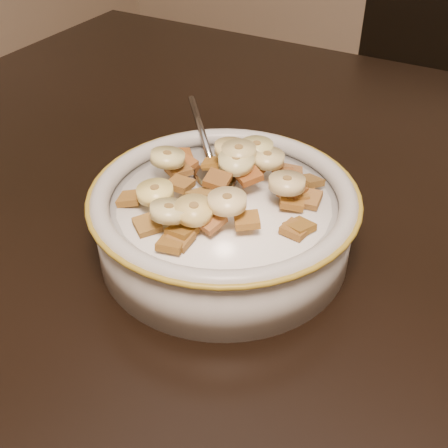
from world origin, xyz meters
The scene contains 45 objects.
table centered at (0.00, 0.00, 0.73)m, with size 1.40×0.90×0.04m, color black.
chair centered at (-0.06, 0.49, 0.42)m, with size 0.37×0.37×0.85m, color black.
cereal_bowl centered at (-0.15, -0.09, 0.78)m, with size 0.23×0.23×0.05m, color #B1B0AB.
milk centered at (-0.15, -0.09, 0.80)m, with size 0.19×0.19×0.00m, color white.
spoon centered at (-0.17, -0.07, 0.81)m, with size 0.04×0.05×0.01m, color gray.
cereal_square_0 centered at (-0.09, -0.07, 0.81)m, with size 0.02×0.02×0.01m, color brown.
cereal_square_1 centered at (-0.11, -0.04, 0.82)m, with size 0.02×0.02×0.01m, color brown.
cereal_square_2 centered at (-0.18, -0.06, 0.82)m, with size 0.02×0.02×0.01m, color brown.
cereal_square_3 centered at (-0.08, -0.06, 0.81)m, with size 0.02×0.02×0.01m, color brown.
cereal_square_4 centered at (-0.07, -0.11, 0.81)m, with size 0.02×0.02×0.01m, color brown.
cereal_square_5 centered at (-0.20, -0.07, 0.81)m, with size 0.02×0.02×0.01m, color brown.
cereal_square_6 centered at (-0.13, -0.07, 0.82)m, with size 0.02×0.02×0.01m, color brown.
cereal_square_7 centered at (-0.21, -0.07, 0.81)m, with size 0.02×0.02×0.01m, color brown.
cereal_square_8 centered at (-0.15, -0.12, 0.82)m, with size 0.02×0.02×0.01m, color brown.
cereal_square_9 centered at (-0.18, -0.11, 0.82)m, with size 0.02×0.02×0.01m, color brown.
cereal_square_10 centered at (-0.22, -0.05, 0.81)m, with size 0.02×0.02×0.01m, color brown.
cereal_square_11 centered at (-0.07, -0.10, 0.81)m, with size 0.02×0.02×0.01m, color brown.
cereal_square_12 centered at (-0.11, -0.03, 0.81)m, with size 0.02×0.02×0.01m, color brown.
cereal_square_13 centered at (-0.15, -0.06, 0.82)m, with size 0.02×0.02×0.01m, color brown.
cereal_square_14 centered at (-0.20, -0.08, 0.81)m, with size 0.02×0.02×0.01m, color olive.
cereal_square_15 centered at (-0.11, -0.12, 0.82)m, with size 0.02×0.02×0.01m, color #905417.
cereal_square_16 centered at (-0.09, -0.04, 0.81)m, with size 0.02×0.02×0.01m, color brown.
cereal_square_17 centered at (-0.22, -0.13, 0.81)m, with size 0.02×0.02×0.01m, color brown.
cereal_square_18 centered at (-0.09, -0.05, 0.81)m, with size 0.02×0.02×0.01m, color brown.
cereal_square_19 centered at (-0.15, -0.17, 0.81)m, with size 0.02×0.02×0.01m, color #986120.
cereal_square_20 centered at (-0.13, -0.14, 0.82)m, with size 0.02×0.02×0.01m, color #995E2C.
cereal_square_21 centered at (-0.18, -0.16, 0.81)m, with size 0.02×0.02×0.01m, color olive.
cereal_square_22 centered at (-0.14, -0.05, 0.82)m, with size 0.02×0.02×0.01m, color #9C6028.
cereal_square_23 centered at (-0.15, -0.15, 0.81)m, with size 0.02×0.02×0.01m, color brown.
cereal_square_24 centered at (-0.15, -0.16, 0.81)m, with size 0.02×0.02×0.01m, color brown.
cereal_square_25 centered at (-0.09, -0.06, 0.81)m, with size 0.02×0.02×0.01m, color #9D6622.
cereal_square_26 centered at (-0.09, -0.06, 0.81)m, with size 0.02×0.02×0.01m, color brown.
cereal_square_27 centered at (-0.15, -0.10, 0.83)m, with size 0.02×0.02×0.01m, color brown.
banana_slice_0 centered at (-0.15, -0.14, 0.83)m, with size 0.03×0.03×0.01m, color #F2CE77.
banana_slice_1 centered at (-0.10, -0.07, 0.83)m, with size 0.03×0.03×0.01m, color tan.
banana_slice_2 centered at (-0.16, -0.05, 0.83)m, with size 0.03×0.03×0.01m, color #F3DB75.
banana_slice_3 centered at (-0.14, -0.07, 0.83)m, with size 0.03×0.03×0.01m, color beige.
banana_slice_4 centered at (-0.12, -0.13, 0.83)m, with size 0.03×0.03×0.01m, color #FFEBA8.
banana_slice_5 centered at (-0.21, -0.09, 0.83)m, with size 0.03×0.03×0.01m, color #EFE582.
banana_slice_6 centered at (-0.15, -0.07, 0.83)m, with size 0.03×0.03×0.01m, color #FCF199.
banana_slice_7 centered at (-0.13, -0.04, 0.83)m, with size 0.03×0.03×0.01m, color #C9BA7C.
banana_slice_8 centered at (-0.15, -0.06, 0.84)m, with size 0.03×0.03×0.01m, color #D7BF77.
banana_slice_9 centered at (-0.19, -0.13, 0.82)m, with size 0.03×0.03×0.01m, color #F7E77C.
banana_slice_10 centered at (-0.16, -0.15, 0.83)m, with size 0.03×0.03×0.01m, color #F8E89B.
banana_slice_11 centered at (-0.14, -0.03, 0.83)m, with size 0.03×0.03×0.01m, color #D1C76D.
Camera 1 is at (0.05, -0.45, 1.09)m, focal length 45.00 mm.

